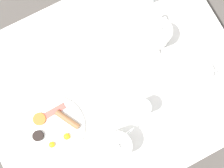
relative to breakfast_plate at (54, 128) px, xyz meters
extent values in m
plane|color=#4C4742|center=(-0.05, 0.30, -0.73)|extent=(8.00, 8.00, 0.00)
cube|color=silver|center=(-0.05, 0.30, -0.02)|extent=(0.90, 1.11, 0.03)
cylinder|color=brown|center=(-0.45, -0.21, -0.38)|extent=(0.04, 0.04, 0.69)
cylinder|color=brown|center=(0.35, 0.81, -0.38)|extent=(0.04, 0.04, 0.69)
cylinder|color=white|center=(0.00, 0.00, 0.00)|extent=(0.26, 0.26, 0.01)
cylinder|color=white|center=(0.06, -0.04, 0.01)|extent=(0.07, 0.07, 0.00)
sphere|color=yellow|center=(0.06, -0.04, 0.01)|extent=(0.03, 0.03, 0.03)
cylinder|color=white|center=(0.06, 0.03, 0.01)|extent=(0.07, 0.07, 0.00)
sphere|color=yellow|center=(0.06, 0.03, 0.02)|extent=(0.03, 0.03, 0.03)
cylinder|color=brown|center=(0.00, 0.07, 0.02)|extent=(0.11, 0.08, 0.02)
cube|color=#B74C42|center=(-0.06, 0.03, 0.01)|extent=(0.03, 0.10, 0.01)
cylinder|color=#D16023|center=(-0.06, -0.04, 0.01)|extent=(0.05, 0.05, 0.01)
cylinder|color=black|center=(0.00, -0.07, 0.01)|extent=(0.04, 0.04, 0.02)
cylinder|color=white|center=(-0.15, 0.56, 0.04)|extent=(0.11, 0.11, 0.11)
cylinder|color=white|center=(-0.15, 0.56, 0.10)|extent=(0.08, 0.08, 0.01)
sphere|color=white|center=(-0.15, 0.56, 0.11)|extent=(0.02, 0.02, 0.02)
cone|color=white|center=(-0.09, 0.52, 0.05)|extent=(0.06, 0.05, 0.05)
torus|color=white|center=(-0.20, 0.60, 0.04)|extent=(0.07, 0.06, 0.08)
cylinder|color=white|center=(0.18, 0.20, 0.04)|extent=(0.11, 0.11, 0.11)
cylinder|color=white|center=(0.18, 0.20, 0.10)|extent=(0.08, 0.08, 0.01)
sphere|color=white|center=(0.18, 0.20, 0.11)|extent=(0.02, 0.02, 0.02)
cone|color=white|center=(0.16, 0.27, 0.05)|extent=(0.04, 0.06, 0.05)
torus|color=white|center=(0.20, 0.14, 0.04)|extent=(0.04, 0.08, 0.08)
cylinder|color=white|center=(0.08, 0.66, -0.01)|extent=(0.14, 0.14, 0.01)
cylinder|color=white|center=(0.08, 0.66, 0.02)|extent=(0.08, 0.08, 0.05)
cylinder|color=olive|center=(0.08, 0.66, 0.02)|extent=(0.07, 0.07, 0.04)
torus|color=white|center=(0.10, 0.70, 0.02)|extent=(0.03, 0.04, 0.04)
cylinder|color=white|center=(0.09, 0.35, 0.05)|extent=(0.07, 0.07, 0.12)
cube|color=white|center=(-0.10, 0.26, -0.01)|extent=(0.17, 0.15, 0.01)
cube|color=silver|center=(0.22, 0.51, -0.01)|extent=(0.18, 0.13, 0.00)
camera|label=1|loc=(0.09, 0.22, 1.11)|focal=42.00mm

